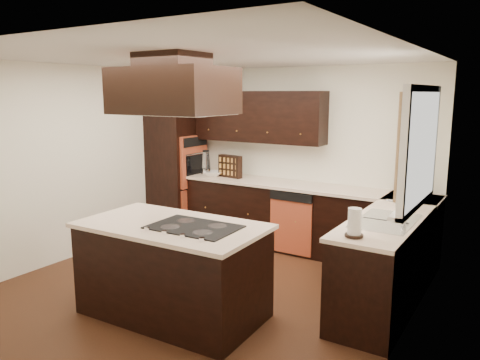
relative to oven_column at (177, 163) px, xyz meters
The scene contains 30 objects.
floor 2.68m from the oven_column, 43.85° to the right, with size 4.20×4.20×0.02m, color #57301A.
ceiling 2.86m from the oven_column, 43.85° to the right, with size 4.20×4.20×0.02m, color silver.
wall_back 1.83m from the oven_column, 12.85° to the left, with size 4.20×0.02×2.50m, color white.
wall_front 4.21m from the oven_column, 65.05° to the right, with size 4.20×0.02×2.50m, color white.
wall_left 1.75m from the oven_column, 101.12° to the right, with size 0.02×4.20×2.50m, color white.
wall_right 4.25m from the oven_column, 23.70° to the right, with size 0.02×4.20×2.50m, color white.
oven_column is the anchor object (origin of this frame).
wall_oven_face 0.36m from the oven_column, ahead, with size 0.05×0.62×0.78m, color #CA5432.
base_cabinets_back 1.92m from the oven_column, ahead, with size 2.93×0.60×0.88m, color black.
base_cabinets_right 3.72m from the oven_column, 12.69° to the right, with size 0.60×2.40×0.88m, color black.
countertop_back 1.82m from the oven_column, ahead, with size 2.93×0.63×0.04m, color beige.
countertop_right 3.65m from the oven_column, 12.74° to the right, with size 0.63×2.40×0.04m, color beige.
upper_cabinets 1.56m from the oven_column, ahead, with size 2.00×0.34×0.72m, color black.
dishwasher_front 2.21m from the oven_column, ahead, with size 0.60×0.05×0.72m, color #CA5432.
window_frame 4.06m from the oven_column, 16.72° to the right, with size 0.06×1.32×1.12m, color silver.
window_pane 4.08m from the oven_column, 16.61° to the right, with size 0.00×1.20×1.00m, color white.
curtain_left 4.15m from the oven_column, 22.59° to the right, with size 0.02×0.34×0.90m, color beige.
curtain_right 3.91m from the oven_column, 10.99° to the right, with size 0.02×0.34×0.90m, color beige.
sink_rim 3.76m from the oven_column, 17.90° to the right, with size 0.52×0.84×0.01m, color silver.
island 3.06m from the oven_column, 51.10° to the right, with size 1.71×0.93×0.88m, color black.
island_top 3.00m from the oven_column, 51.10° to the right, with size 1.77×1.00×0.04m, color beige.
cooktop 3.16m from the oven_column, 47.34° to the right, with size 0.81×0.54×0.01m, color black.
range_hood 3.13m from the oven_column, 50.26° to the right, with size 1.05×0.72×0.42m, color black.
hood_duct 3.24m from the oven_column, 50.26° to the right, with size 0.55×0.50×0.13m, color black.
blender_base 0.58m from the oven_column, ahead, with size 0.15×0.15×0.10m, color silver.
blender_pitcher 0.58m from the oven_column, ahead, with size 0.13×0.13×0.26m, color silver.
spice_rack 0.97m from the oven_column, ahead, with size 0.39×0.10×0.33m, color black.
mixing_bowl 0.70m from the oven_column, ahead, with size 0.29×0.29×0.07m, color silver.
soap_bottle 3.61m from the oven_column, ahead, with size 0.09×0.09×0.20m, color silver.
paper_towel 3.92m from the oven_column, 27.48° to the right, with size 0.12×0.12×0.25m, color silver.
Camera 1 is at (2.94, -3.90, 2.14)m, focal length 35.00 mm.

